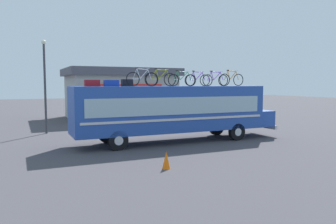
# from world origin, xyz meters

# --- Properties ---
(ground_plane) EXTENTS (120.00, 120.00, 0.00)m
(ground_plane) POSITION_xyz_m (0.00, 0.00, 0.00)
(ground_plane) COLOR #423F44
(bus) EXTENTS (11.98, 2.50, 3.11)m
(bus) POSITION_xyz_m (0.20, 0.00, 1.83)
(bus) COLOR #23479E
(bus) RESTS_ON ground
(luggage_bag_1) EXTENTS (0.72, 0.36, 0.32)m
(luggage_bag_1) POSITION_xyz_m (-4.34, -0.07, 3.27)
(luggage_bag_1) COLOR maroon
(luggage_bag_1) RESTS_ON bus
(luggage_bag_2) EXTENTS (0.70, 0.43, 0.32)m
(luggage_bag_2) POSITION_xyz_m (-3.43, -0.28, 3.27)
(luggage_bag_2) COLOR #193899
(luggage_bag_2) RESTS_ON bus
(luggage_bag_3) EXTENTS (0.56, 0.38, 0.37)m
(luggage_bag_3) POSITION_xyz_m (-2.48, 0.16, 3.29)
(luggage_bag_3) COLOR black
(luggage_bag_3) RESTS_ON bus
(rooftop_bicycle_1) EXTENTS (1.73, 0.44, 0.97)m
(rooftop_bicycle_1) POSITION_xyz_m (-1.83, -0.39, 3.51)
(rooftop_bicycle_1) COLOR black
(rooftop_bicycle_1) RESTS_ON bus
(rooftop_bicycle_2) EXTENTS (1.78, 0.44, 0.96)m
(rooftop_bicycle_2) POSITION_xyz_m (-0.63, -0.06, 3.51)
(rooftop_bicycle_2) COLOR black
(rooftop_bicycle_2) RESTS_ON bus
(rooftop_bicycle_3) EXTENTS (1.72, 0.44, 0.87)m
(rooftop_bicycle_3) POSITION_xyz_m (0.52, -0.32, 3.47)
(rooftop_bicycle_3) COLOR black
(rooftop_bicycle_3) RESTS_ON bus
(rooftop_bicycle_4) EXTENTS (1.66, 0.44, 0.89)m
(rooftop_bicycle_4) POSITION_xyz_m (1.78, 0.22, 3.48)
(rooftop_bicycle_4) COLOR black
(rooftop_bicycle_4) RESTS_ON bus
(rooftop_bicycle_5) EXTENTS (1.76, 0.44, 0.90)m
(rooftop_bicycle_5) POSITION_xyz_m (2.95, 0.14, 3.48)
(rooftop_bicycle_5) COLOR black
(rooftop_bicycle_5) RESTS_ON bus
(rooftop_bicycle_6) EXTENTS (1.75, 0.44, 0.98)m
(rooftop_bicycle_6) POSITION_xyz_m (4.24, 0.34, 3.51)
(rooftop_bicycle_6) COLOR black
(rooftop_bicycle_6) RESTS_ON bus
(roadside_building) EXTENTS (9.87, 7.85, 4.64)m
(roadside_building) POSITION_xyz_m (1.06, 13.96, 2.37)
(roadside_building) COLOR #9E9E99
(roadside_building) RESTS_ON ground
(traffic_cone) EXTENTS (0.31, 0.31, 0.68)m
(traffic_cone) POSITION_xyz_m (-2.65, -5.28, 0.34)
(traffic_cone) COLOR orange
(traffic_cone) RESTS_ON ground
(street_lamp) EXTENTS (0.29, 0.29, 6.04)m
(street_lamp) POSITION_xyz_m (-6.11, 6.23, 3.43)
(street_lamp) COLOR #38383D
(street_lamp) RESTS_ON ground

